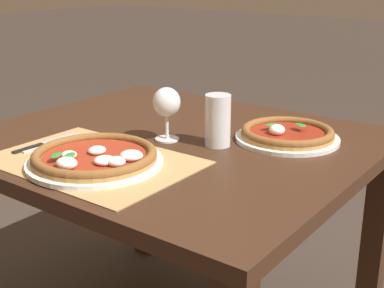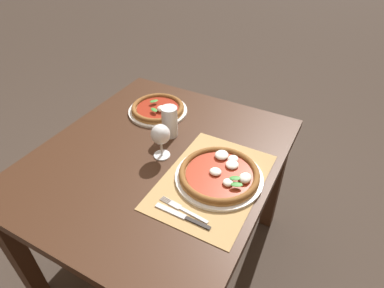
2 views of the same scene
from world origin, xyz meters
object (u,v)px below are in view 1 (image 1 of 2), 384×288
Objects in this scene: knife at (46,143)px; pizza_near at (95,157)px; pizza_far at (287,134)px; wine_glass at (167,104)px; fork at (56,144)px; pint_glass at (218,121)px.

pizza_near is at bearing -8.42° from knife.
pizza_far is 1.92× the size of wine_glass.
fork is at bearing -139.29° from pizza_far.
pizza_near is 0.28m from wine_glass.
pint_glass is (0.14, 0.05, -0.04)m from wine_glass.
wine_glass reaches higher than fork.
fork is (-0.22, -0.23, -0.10)m from wine_glass.
wine_glass is 0.77× the size of fork.
pizza_far reaches higher than fork.
pizza_near reaches higher than fork.
pizza_far is 0.36m from wine_glass.
pint_glass reaches higher than pizza_near.
pint_glass is at bearing 37.05° from fork.
pizza_near is at bearing -121.50° from pizza_far.
pizza_far is 0.69m from knife.
pizza_near is 0.56m from pizza_far.
pizza_far is 0.66m from fork.
pizza_far is at bearing 40.71° from fork.
wine_glass is at bearing 87.88° from pizza_near.
wine_glass reaches higher than knife.
pizza_near is at bearing -115.82° from pint_glass.
knife is at bearing -140.07° from pizza_far.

